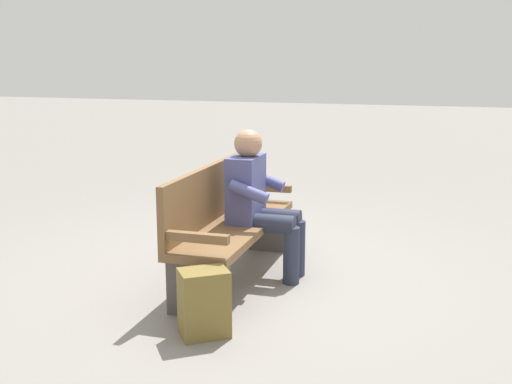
% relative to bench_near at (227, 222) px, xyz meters
% --- Properties ---
extents(ground_plane, '(40.00, 40.00, 0.00)m').
position_rel_bench_near_xyz_m(ground_plane, '(-0.00, 0.07, -0.46)').
color(ground_plane, gray).
extents(bench_near, '(1.81, 0.52, 0.90)m').
position_rel_bench_near_xyz_m(bench_near, '(0.00, 0.00, 0.00)').
color(bench_near, brown).
rests_on(bench_near, ground).
extents(person_seated, '(0.58, 0.58, 1.18)m').
position_rel_bench_near_xyz_m(person_seated, '(-0.12, 0.23, 0.17)').
color(person_seated, '#474C84').
rests_on(person_seated, ground).
extents(backpack, '(0.36, 0.37, 0.43)m').
position_rel_bench_near_xyz_m(backpack, '(1.06, 0.24, -0.25)').
color(backpack, brown).
rests_on(backpack, ground).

